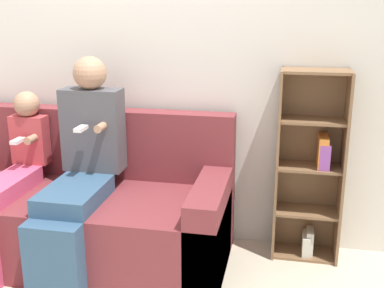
# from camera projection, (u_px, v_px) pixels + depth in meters

# --- Properties ---
(back_wall) EXTENTS (10.00, 0.06, 2.55)m
(back_wall) POSITION_uv_depth(u_px,v_px,m) (138.00, 63.00, 3.38)
(back_wall) COLOR silver
(back_wall) RESTS_ON ground_plane
(couch) EXTENTS (1.96, 0.87, 0.97)m
(couch) POSITION_uv_depth(u_px,v_px,m) (83.00, 213.00, 3.26)
(couch) COLOR maroon
(couch) RESTS_ON ground_plane
(adult_seated) EXTENTS (0.40, 0.84, 1.35)m
(adult_seated) POSITION_uv_depth(u_px,v_px,m) (81.00, 163.00, 3.06)
(adult_seated) COLOR #335170
(adult_seated) RESTS_ON ground_plane
(child_seated) EXTENTS (0.25, 0.85, 1.10)m
(child_seated) POSITION_uv_depth(u_px,v_px,m) (7.00, 181.00, 3.13)
(child_seated) COLOR #DB4C75
(child_seated) RESTS_ON ground_plane
(bookshelf) EXTENTS (0.44, 0.26, 1.28)m
(bookshelf) POSITION_uv_depth(u_px,v_px,m) (311.00, 169.00, 3.20)
(bookshelf) COLOR brown
(bookshelf) RESTS_ON ground_plane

